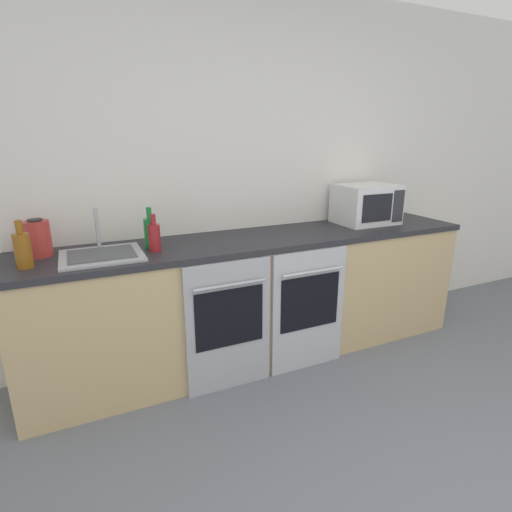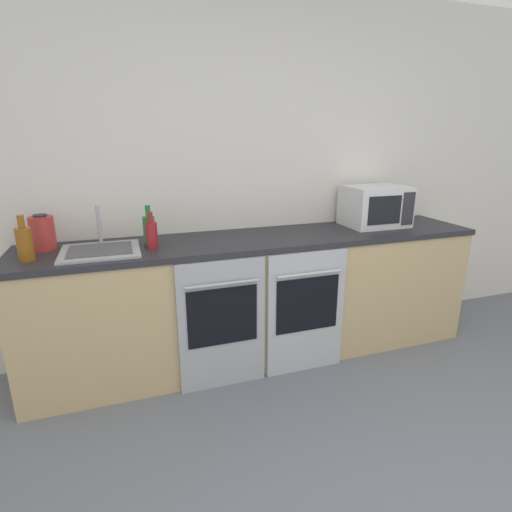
% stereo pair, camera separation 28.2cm
% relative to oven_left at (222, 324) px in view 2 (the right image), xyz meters
% --- Properties ---
extents(wall_back, '(10.00, 0.06, 2.60)m').
position_rel_oven_left_xyz_m(wall_back, '(0.37, 0.65, 0.86)').
color(wall_back, silver).
rests_on(wall_back, ground_plane).
extents(counter_back, '(3.22, 0.62, 0.91)m').
position_rel_oven_left_xyz_m(counter_back, '(0.37, 0.32, 0.01)').
color(counter_back, tan).
rests_on(counter_back, ground_plane).
extents(oven_left, '(0.56, 0.06, 0.87)m').
position_rel_oven_left_xyz_m(oven_left, '(0.00, 0.00, 0.00)').
color(oven_left, '#A8AAAF').
rests_on(oven_left, ground_plane).
extents(oven_right, '(0.56, 0.06, 0.87)m').
position_rel_oven_left_xyz_m(oven_right, '(0.59, 0.00, 0.00)').
color(oven_right, '#B7BABF').
rests_on(oven_right, ground_plane).
extents(microwave, '(0.46, 0.36, 0.31)m').
position_rel_oven_left_xyz_m(microwave, '(1.34, 0.38, 0.62)').
color(microwave, silver).
rests_on(microwave, counter_back).
extents(bottle_red, '(0.07, 0.07, 0.23)m').
position_rel_oven_left_xyz_m(bottle_red, '(-0.38, 0.25, 0.56)').
color(bottle_red, maroon).
rests_on(bottle_red, counter_back).
extents(bottle_amber, '(0.08, 0.08, 0.26)m').
position_rel_oven_left_xyz_m(bottle_amber, '(-1.07, 0.22, 0.57)').
color(bottle_amber, '#8C5114').
rests_on(bottle_amber, counter_back).
extents(bottle_green, '(0.08, 0.08, 0.26)m').
position_rel_oven_left_xyz_m(bottle_green, '(-0.38, 0.34, 0.57)').
color(bottle_green, '#19722D').
rests_on(bottle_green, counter_back).
extents(kettle, '(0.14, 0.14, 0.22)m').
position_rel_oven_left_xyz_m(kettle, '(-1.01, 0.43, 0.58)').
color(kettle, '#B2332D').
rests_on(kettle, counter_back).
extents(sink, '(0.46, 0.41, 0.26)m').
position_rel_oven_left_xyz_m(sink, '(-0.68, 0.27, 0.48)').
color(sink, '#A8AAAF').
rests_on(sink, counter_back).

